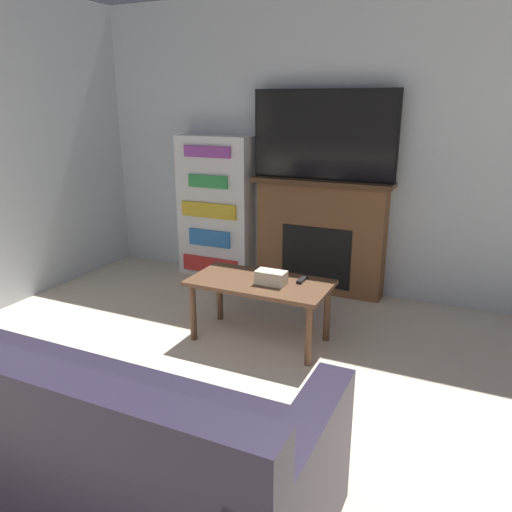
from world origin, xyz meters
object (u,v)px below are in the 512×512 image
fireplace (320,236)px  coffee_table (260,289)px  couch (58,434)px  bookshelf (216,208)px  tv (323,135)px

fireplace → coffee_table: fireplace is taller
fireplace → coffee_table: size_ratio=1.26×
couch → bookshelf: size_ratio=1.72×
couch → coffee_table: (0.21, 1.78, 0.13)m
tv → coffee_table: bearing=-93.2°
fireplace → couch: fireplace is taller
coffee_table → couch: bearing=-96.6°
couch → bookshelf: bearing=105.7°
tv → bookshelf: size_ratio=0.92×
couch → bookshelf: bookshelf is taller
fireplace → couch: bearing=-95.2°
tv → coffee_table: size_ratio=1.27×
tv → bookshelf: 1.34m
couch → coffee_table: 1.80m
couch → bookshelf: 3.12m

